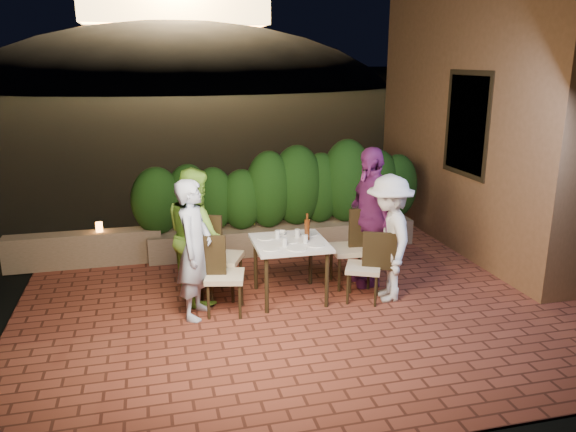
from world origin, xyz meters
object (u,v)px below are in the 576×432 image
object	(u,v)px
chair_right_front	(363,266)
parapet_lamp	(99,227)
diner_white	(389,238)
dining_table	(290,270)
chair_right_back	(350,247)
bowl	(280,233)
diner_purple	(370,217)
chair_left_front	(225,275)
diner_blue	(194,249)
beer_bottle	(307,227)
chair_left_back	(221,256)
diner_green	(196,235)

from	to	relation	value
chair_right_front	parapet_lamp	distance (m)	3.90
chair_right_front	diner_white	xyz separation A→B (m)	(0.31, -0.02, 0.35)
dining_table	diner_white	distance (m)	1.29
chair_right_front	chair_right_back	size ratio (longest dim) A/B	0.86
chair_right_back	parapet_lamp	world-z (taller)	chair_right_back
bowl	diner_purple	distance (m)	1.21
chair_left_front	diner_purple	world-z (taller)	diner_purple
bowl	diner_blue	size ratio (longest dim) A/B	0.09
chair_right_back	diner_white	distance (m)	0.66
parapet_lamp	bowl	bearing A→B (deg)	-33.03
dining_table	beer_bottle	size ratio (longest dim) A/B	2.65
bowl	chair_right_back	size ratio (longest dim) A/B	0.15
chair_left_back	diner_blue	world-z (taller)	diner_blue
chair_left_front	chair_right_back	size ratio (longest dim) A/B	0.92
chair_right_front	diner_white	distance (m)	0.47
dining_table	chair_right_front	distance (m)	0.92
diner_green	dining_table	bearing A→B (deg)	-119.84
diner_purple	parapet_lamp	world-z (taller)	diner_purple
chair_right_back	diner_purple	size ratio (longest dim) A/B	0.57
chair_right_back	diner_green	size ratio (longest dim) A/B	0.63
beer_bottle	diner_blue	bearing A→B (deg)	-170.16
chair_left_back	diner_blue	bearing A→B (deg)	-100.93
chair_left_back	diner_blue	distance (m)	0.70
diner_white	dining_table	bearing A→B (deg)	-96.11
chair_left_front	diner_white	size ratio (longest dim) A/B	0.60
beer_bottle	chair_right_front	distance (m)	0.85
diner_purple	parapet_lamp	xyz separation A→B (m)	(-3.54, 1.61, -0.36)
bowl	parapet_lamp	xyz separation A→B (m)	(-2.35, 1.53, -0.20)
beer_bottle	diner_green	size ratio (longest dim) A/B	0.20
beer_bottle	parapet_lamp	size ratio (longest dim) A/B	2.43
beer_bottle	chair_right_back	bearing A→B (deg)	17.36
bowl	chair_left_back	size ratio (longest dim) A/B	0.14
chair_left_back	chair_right_front	world-z (taller)	chair_left_back
chair_right_back	diner_white	bearing A→B (deg)	122.86
chair_right_back	parapet_lamp	bearing A→B (deg)	-23.43
chair_right_front	diner_white	size ratio (longest dim) A/B	0.57
chair_right_back	diner_purple	xyz separation A→B (m)	(0.27, 0.02, 0.40)
chair_left_front	diner_green	size ratio (longest dim) A/B	0.57
chair_right_front	diner_white	world-z (taller)	diner_white
chair_left_front	diner_green	distance (m)	0.68
chair_left_front	parapet_lamp	size ratio (longest dim) A/B	6.87
bowl	chair_right_back	world-z (taller)	chair_right_back
chair_left_back	chair_right_front	xyz separation A→B (m)	(1.69, -0.58, -0.08)
diner_purple	dining_table	bearing A→B (deg)	-80.48
dining_table	chair_left_front	world-z (taller)	chair_left_front
chair_right_front	diner_green	world-z (taller)	diner_green
bowl	parapet_lamp	bearing A→B (deg)	146.97
diner_green	bowl	bearing A→B (deg)	-103.95
diner_white	chair_left_front	bearing A→B (deg)	-83.68
chair_left_front	diner_purple	size ratio (longest dim) A/B	0.52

